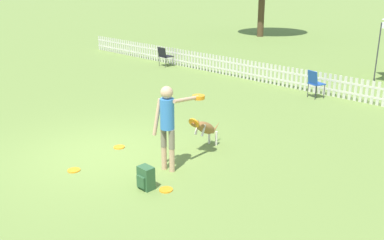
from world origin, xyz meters
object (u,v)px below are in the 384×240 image
at_px(handler_person, 169,118).
at_px(frisbee_near_handler, 166,190).
at_px(frisbee_midfield, 74,170).
at_px(backpack_on_grass, 146,178).
at_px(folding_chair_center, 164,55).
at_px(frisbee_near_dog, 119,147).
at_px(leaping_dog, 205,128).
at_px(folding_chair_blue_left, 315,82).

xyz_separation_m(handler_person, frisbee_near_handler, (0.62, -0.66, -1.10)).
relative_size(handler_person, frisbee_midfield, 6.91).
xyz_separation_m(backpack_on_grass, folding_chair_center, (-8.50, 7.92, 0.29)).
bearing_deg(handler_person, frisbee_midfield, -143.90).
height_order(frisbee_near_handler, frisbee_near_dog, same).
xyz_separation_m(leaping_dog, folding_chair_center, (-7.93, 5.74, -0.00)).
xyz_separation_m(handler_person, frisbee_midfield, (-1.32, -1.43, -1.10)).
xyz_separation_m(leaping_dog, backpack_on_grass, (0.58, -2.18, -0.29)).
bearing_deg(folding_chair_blue_left, frisbee_near_dog, 101.65).
relative_size(leaping_dog, folding_chair_center, 1.40).
xyz_separation_m(frisbee_midfield, folding_chair_blue_left, (0.53, 8.42, 0.53)).
distance_m(frisbee_near_handler, frisbee_midfield, 2.09).
bearing_deg(folding_chair_blue_left, frisbee_midfield, 105.45).
relative_size(frisbee_near_dog, frisbee_midfield, 1.00).
bearing_deg(handler_person, backpack_on_grass, -81.63).
height_order(handler_person, frisbee_near_dog, handler_person).
xyz_separation_m(frisbee_near_dog, backpack_on_grass, (2.02, -0.84, 0.20)).
distance_m(handler_person, frisbee_midfield, 2.24).
bearing_deg(frisbee_near_dog, folding_chair_blue_left, 82.62).
bearing_deg(handler_person, folding_chair_blue_left, 85.43).
distance_m(handler_person, leaping_dog, 1.46).
distance_m(leaping_dog, frisbee_near_dog, 2.03).
relative_size(leaping_dog, frisbee_midfield, 4.67).
bearing_deg(frisbee_near_handler, folding_chair_center, 138.85).
relative_size(frisbee_midfield, folding_chair_blue_left, 0.28).
distance_m(backpack_on_grass, folding_chair_blue_left, 7.96).
xyz_separation_m(handler_person, folding_chair_center, (-8.19, 7.04, -0.60)).
relative_size(frisbee_midfield, folding_chair_center, 0.30).
relative_size(frisbee_near_handler, folding_chair_center, 0.30).
xyz_separation_m(frisbee_near_dog, folding_chair_blue_left, (0.91, 7.04, 0.53)).
relative_size(backpack_on_grass, folding_chair_blue_left, 0.48).
bearing_deg(folding_chair_blue_left, folding_chair_center, 18.68).
bearing_deg(frisbee_midfield, frisbee_near_handler, 21.50).
relative_size(frisbee_midfield, backpack_on_grass, 0.58).
xyz_separation_m(frisbee_near_dog, frisbee_midfield, (0.38, -1.39, 0.00)).
xyz_separation_m(handler_person, backpack_on_grass, (0.31, -0.88, -0.89)).
relative_size(handler_person, leaping_dog, 1.48).
distance_m(leaping_dog, folding_chair_blue_left, 5.71).
relative_size(leaping_dog, frisbee_near_dog, 4.67).
height_order(frisbee_near_dog, folding_chair_center, folding_chair_center).
height_order(frisbee_midfield, backpack_on_grass, backpack_on_grass).
bearing_deg(frisbee_midfield, folding_chair_center, 129.04).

